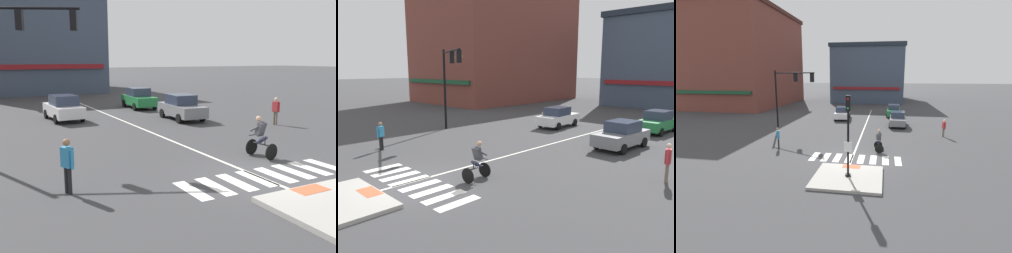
# 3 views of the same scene
# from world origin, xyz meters

# --- Properties ---
(ground_plane) EXTENTS (300.00, 300.00, 0.00)m
(ground_plane) POSITION_xyz_m (0.00, 0.00, 0.00)
(ground_plane) COLOR #3D3D3F
(tactile_pad_front) EXTENTS (1.10, 0.60, 0.01)m
(tactile_pad_front) POSITION_xyz_m (0.00, -1.83, 0.15)
(tactile_pad_front) COLOR #DB5B38
(tactile_pad_front) RESTS_ON traffic_island
(crosswalk_stripe_a) EXTENTS (0.44, 1.80, 0.01)m
(crosswalk_stripe_a) POSITION_xyz_m (-2.93, 0.06, 0.00)
(crosswalk_stripe_a) COLOR silver
(crosswalk_stripe_a) RESTS_ON ground
(crosswalk_stripe_b) EXTENTS (0.44, 1.80, 0.01)m
(crosswalk_stripe_b) POSITION_xyz_m (-2.09, 0.06, 0.00)
(crosswalk_stripe_b) COLOR silver
(crosswalk_stripe_b) RESTS_ON ground
(crosswalk_stripe_c) EXTENTS (0.44, 1.80, 0.01)m
(crosswalk_stripe_c) POSITION_xyz_m (-1.26, 0.06, 0.00)
(crosswalk_stripe_c) COLOR silver
(crosswalk_stripe_c) RESTS_ON ground
(crosswalk_stripe_d) EXTENTS (0.44, 1.80, 0.01)m
(crosswalk_stripe_d) POSITION_xyz_m (-0.42, 0.06, 0.00)
(crosswalk_stripe_d) COLOR silver
(crosswalk_stripe_d) RESTS_ON ground
(crosswalk_stripe_e) EXTENTS (0.44, 1.80, 0.01)m
(crosswalk_stripe_e) POSITION_xyz_m (0.42, 0.06, 0.00)
(crosswalk_stripe_e) COLOR silver
(crosswalk_stripe_e) RESTS_ON ground
(crosswalk_stripe_f) EXTENTS (0.44, 1.80, 0.01)m
(crosswalk_stripe_f) POSITION_xyz_m (1.26, 0.06, 0.00)
(crosswalk_stripe_f) COLOR silver
(crosswalk_stripe_f) RESTS_ON ground
(crosswalk_stripe_g) EXTENTS (0.44, 1.80, 0.01)m
(crosswalk_stripe_g) POSITION_xyz_m (2.09, 0.06, 0.00)
(crosswalk_stripe_g) COLOR silver
(crosswalk_stripe_g) RESTS_ON ground
(crosswalk_stripe_h) EXTENTS (0.44, 1.80, 0.01)m
(crosswalk_stripe_h) POSITION_xyz_m (2.93, 0.06, 0.00)
(crosswalk_stripe_h) COLOR silver
(crosswalk_stripe_h) RESTS_ON ground
(lane_centre_line) EXTENTS (0.14, 28.00, 0.01)m
(lane_centre_line) POSITION_xyz_m (-0.22, 10.00, 0.00)
(lane_centre_line) COLOR silver
(lane_centre_line) RESTS_ON ground
(building_corner_right) EXTENTS (14.80, 19.59, 11.73)m
(building_corner_right) POSITION_xyz_m (-1.82, 41.60, 5.88)
(building_corner_right) COLOR #3D4C60
(building_corner_right) RESTS_ON ground
(car_green_eastbound_distant) EXTENTS (1.99, 4.17, 1.64)m
(car_green_eastbound_distant) POSITION_xyz_m (3.17, 18.42, 0.81)
(car_green_eastbound_distant) COLOR #237A3D
(car_green_eastbound_distant) RESTS_ON ground
(car_grey_eastbound_far) EXTENTS (2.00, 4.18, 1.64)m
(car_grey_eastbound_far) POSITION_xyz_m (3.41, 11.88, 0.81)
(car_grey_eastbound_far) COLOR slate
(car_grey_eastbound_far) RESTS_ON ground
(car_white_westbound_distant) EXTENTS (2.03, 4.19, 1.64)m
(car_white_westbound_distant) POSITION_xyz_m (-3.53, 15.14, 0.81)
(car_white_westbound_distant) COLOR white
(car_white_westbound_distant) RESTS_ON ground
(cyclist) EXTENTS (0.78, 1.16, 1.68)m
(cyclist) POSITION_xyz_m (1.56, 2.15, 0.87)
(cyclist) COLOR black
(cyclist) RESTS_ON ground
(pedestrian_at_curb_left) EXTENTS (0.35, 0.51, 1.67)m
(pedestrian_at_curb_left) POSITION_xyz_m (-6.32, 1.56, 0.98)
(pedestrian_at_curb_left) COLOR black
(pedestrian_at_curb_left) RESTS_ON ground
(pedestrian_waiting_far_side) EXTENTS (0.28, 0.54, 1.67)m
(pedestrian_waiting_far_side) POSITION_xyz_m (7.43, 7.47, 0.98)
(pedestrian_waiting_far_side) COLOR #6B6051
(pedestrian_waiting_far_side) RESTS_ON ground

